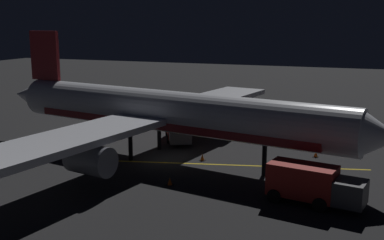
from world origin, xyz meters
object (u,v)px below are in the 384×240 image
(airliner, at_px, (163,113))
(traffic_cone_under_wing, at_px, (202,158))
(catering_truck, at_px, (178,129))
(traffic_cone_near_left, at_px, (170,182))
(baggage_truck, at_px, (311,185))
(ground_crew_worker, at_px, (282,183))
(traffic_cone_near_right, at_px, (297,162))
(traffic_cone_far, at_px, (316,154))

(airliner, distance_m, traffic_cone_under_wing, 4.95)
(catering_truck, height_order, traffic_cone_near_left, catering_truck)
(baggage_truck, distance_m, traffic_cone_near_left, 9.83)
(catering_truck, xyz_separation_m, ground_crew_worker, (11.16, 12.11, -0.34))
(baggage_truck, bearing_deg, traffic_cone_near_left, -90.42)
(traffic_cone_near_right, relative_size, traffic_cone_under_wing, 1.00)
(catering_truck, relative_size, traffic_cone_near_left, 11.18)
(traffic_cone_near_right, height_order, traffic_cone_far, same)
(catering_truck, xyz_separation_m, traffic_cone_under_wing, (5.40, 4.40, -0.98))
(baggage_truck, height_order, traffic_cone_near_left, baggage_truck)
(airliner, distance_m, catering_truck, 6.44)
(ground_crew_worker, distance_m, traffic_cone_under_wing, 9.65)
(baggage_truck, xyz_separation_m, traffic_cone_under_wing, (-6.65, -9.68, -1.03))
(traffic_cone_far, bearing_deg, traffic_cone_near_left, -38.63)
(baggage_truck, height_order, traffic_cone_far, baggage_truck)
(traffic_cone_near_left, distance_m, traffic_cone_far, 14.15)
(baggage_truck, relative_size, traffic_cone_near_right, 11.38)
(baggage_truck, xyz_separation_m, traffic_cone_near_right, (-8.22, -2.06, -1.03))
(traffic_cone_near_left, height_order, traffic_cone_under_wing, same)
(catering_truck, bearing_deg, ground_crew_worker, 47.33)
(airliner, distance_m, traffic_cone_near_left, 7.88)
(catering_truck, relative_size, traffic_cone_far, 11.18)
(traffic_cone_near_left, relative_size, traffic_cone_under_wing, 1.00)
(traffic_cone_near_right, xyz_separation_m, traffic_cone_far, (-2.90, 1.12, 0.00))
(catering_truck, bearing_deg, traffic_cone_far, 85.96)
(traffic_cone_near_left, distance_m, traffic_cone_near_right, 11.22)
(baggage_truck, relative_size, traffic_cone_under_wing, 11.38)
(traffic_cone_under_wing, bearing_deg, catering_truck, -140.81)
(baggage_truck, relative_size, traffic_cone_far, 11.38)
(traffic_cone_near_right, distance_m, traffic_cone_far, 3.11)
(airliner, height_order, baggage_truck, airliner)
(traffic_cone_far, bearing_deg, ground_crew_worker, -5.71)
(catering_truck, xyz_separation_m, traffic_cone_near_left, (11.98, 4.30, -0.98))
(airliner, relative_size, traffic_cone_under_wing, 67.38)
(traffic_cone_near_left, bearing_deg, baggage_truck, 89.58)
(baggage_truck, distance_m, traffic_cone_far, 11.21)
(airliner, height_order, traffic_cone_under_wing, airliner)
(airliner, height_order, traffic_cone_far, airliner)
(catering_truck, bearing_deg, traffic_cone_under_wing, 39.19)
(baggage_truck, xyz_separation_m, traffic_cone_far, (-11.12, -0.94, -1.03))
(catering_truck, distance_m, traffic_cone_near_left, 12.76)
(traffic_cone_near_right, bearing_deg, traffic_cone_far, 158.87)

